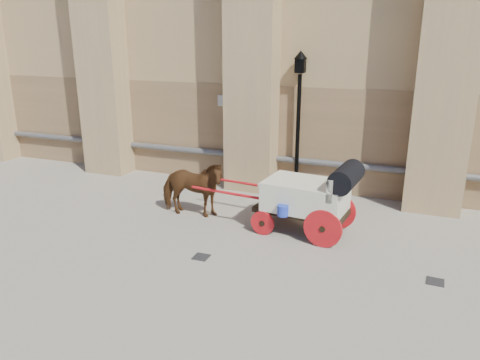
% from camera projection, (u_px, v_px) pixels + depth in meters
% --- Properties ---
extents(ground, '(90.00, 90.00, 0.00)m').
position_uv_depth(ground, '(239.00, 240.00, 10.46)').
color(ground, gray).
rests_on(ground, ground).
extents(horse, '(1.80, 0.95, 1.47)m').
position_uv_depth(horse, '(192.00, 188.00, 11.66)').
color(horse, brown).
rests_on(horse, ground).
extents(carriage, '(4.05, 1.51, 1.73)m').
position_uv_depth(carriage, '(311.00, 195.00, 10.57)').
color(carriage, black).
rests_on(carriage, ground).
extents(street_lamp, '(0.37, 0.37, 3.99)m').
position_uv_depth(street_lamp, '(298.00, 119.00, 13.08)').
color(street_lamp, black).
rests_on(street_lamp, ground).
extents(drain_grate_near, '(0.33, 0.33, 0.01)m').
position_uv_depth(drain_grate_near, '(201.00, 257.00, 9.68)').
color(drain_grate_near, black).
rests_on(drain_grate_near, ground).
extents(drain_grate_far, '(0.33, 0.33, 0.01)m').
position_uv_depth(drain_grate_far, '(435.00, 282.00, 8.72)').
color(drain_grate_far, black).
rests_on(drain_grate_far, ground).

